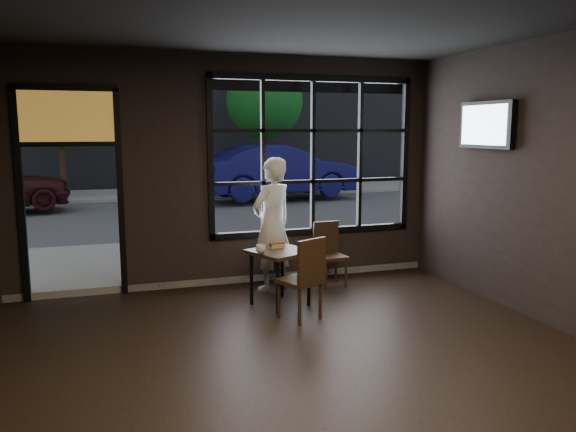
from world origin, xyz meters
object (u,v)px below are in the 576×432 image
object	(u,v)px
cafe_table	(280,278)
navy_car	(278,171)
chair_near	(300,278)
man	(272,224)

from	to	relation	value
cafe_table	navy_car	size ratio (longest dim) A/B	0.14
cafe_table	navy_car	xyz separation A→B (m)	(3.05, 10.04, 0.56)
chair_near	man	size ratio (longest dim) A/B	0.54
chair_near	navy_car	xyz separation A→B (m)	(2.99, 10.60, 0.43)
cafe_table	man	xyz separation A→B (m)	(0.10, 0.69, 0.55)
cafe_table	chair_near	world-z (taller)	chair_near
man	navy_car	xyz separation A→B (m)	(2.95, 9.35, 0.00)
man	navy_car	world-z (taller)	man
cafe_table	chair_near	bearing A→B (deg)	-106.88
chair_near	man	world-z (taller)	man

